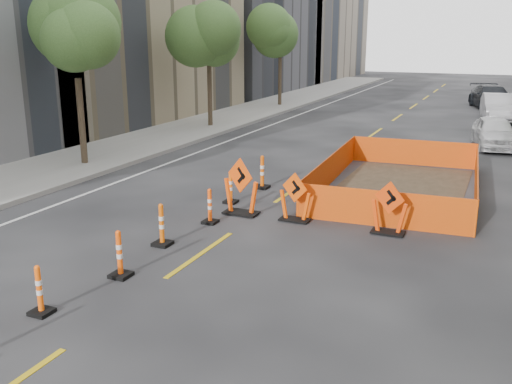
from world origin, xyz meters
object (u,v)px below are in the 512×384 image
at_px(channelizer_3, 39,290).
at_px(channelizer_7, 231,187).
at_px(channelizer_8, 262,172).
at_px(chevron_sign_center, 295,197).
at_px(channelizer_6, 210,206).
at_px(channelizer_4, 119,254).
at_px(parked_car_mid, 498,107).
at_px(parked_car_far, 492,97).
at_px(chevron_sign_right, 389,208).
at_px(channelizer_5, 162,225).
at_px(parked_car_near, 494,132).
at_px(chevron_sign_left, 241,186).

height_order(channelizer_3, channelizer_7, channelizer_7).
relative_size(channelizer_8, chevron_sign_center, 0.81).
height_order(channelizer_6, chevron_sign_center, chevron_sign_center).
xyz_separation_m(channelizer_4, channelizer_6, (0.04, 3.82, -0.03)).
bearing_deg(parked_car_mid, parked_car_far, 88.33).
xyz_separation_m(channelizer_4, chevron_sign_right, (4.53, 4.90, 0.18)).
distance_m(channelizer_3, chevron_sign_right, 8.36).
distance_m(channelizer_5, chevron_sign_right, 5.62).
height_order(channelizer_8, parked_car_far, parked_car_far).
relative_size(chevron_sign_center, parked_car_mid, 0.29).
bearing_deg(parked_car_near, channelizer_8, -132.78).
relative_size(channelizer_4, parked_car_near, 0.25).
bearing_deg(chevron_sign_left, parked_car_far, 102.27).
height_order(channelizer_7, parked_car_mid, parked_car_mid).
height_order(channelizer_7, parked_car_far, parked_car_far).
bearing_deg(chevron_sign_left, channelizer_7, 154.14).
bearing_deg(channelizer_5, chevron_sign_right, 32.15).
bearing_deg(chevron_sign_left, parked_car_mid, 98.22).
xyz_separation_m(channelizer_6, chevron_sign_left, (0.42, 1.03, 0.33)).
xyz_separation_m(channelizer_4, channelizer_5, (-0.22, 1.91, 0.01)).
distance_m(channelizer_6, chevron_sign_center, 2.28).
bearing_deg(chevron_sign_center, chevron_sign_left, -160.09).
xyz_separation_m(chevron_sign_left, parked_car_mid, (5.91, 22.00, -0.04)).
distance_m(channelizer_5, parked_car_mid, 25.80).
bearing_deg(parked_car_near, chevron_sign_left, -124.96).
relative_size(channelizer_6, channelizer_7, 0.99).
distance_m(channelizer_3, channelizer_4, 1.93).
relative_size(channelizer_3, channelizer_8, 0.86).
bearing_deg(chevron_sign_left, chevron_sign_right, 23.94).
distance_m(channelizer_7, chevron_sign_left, 1.21).
xyz_separation_m(channelizer_3, channelizer_7, (0.01, 7.64, 0.01)).
distance_m(channelizer_7, chevron_sign_center, 2.48).
bearing_deg(channelizer_4, channelizer_7, 92.97).
bearing_deg(channelizer_6, parked_car_mid, 74.61).
relative_size(channelizer_3, chevron_sign_center, 0.70).
xyz_separation_m(channelizer_3, channelizer_6, (0.35, 5.73, 0.01)).
distance_m(channelizer_4, chevron_sign_left, 4.88).
bearing_deg(parked_car_near, channelizer_7, -129.27).
height_order(chevron_sign_left, parked_car_mid, chevron_sign_left).
height_order(channelizer_4, channelizer_8, channelizer_8).
xyz_separation_m(channelizer_4, channelizer_8, (-0.10, 7.64, 0.04)).
xyz_separation_m(channelizer_5, channelizer_7, (-0.08, 3.82, -0.04)).
relative_size(channelizer_8, parked_car_near, 0.27).
xyz_separation_m(channelizer_3, chevron_sign_right, (4.84, 6.81, 0.22)).
bearing_deg(channelizer_8, channelizer_4, -89.22).
distance_m(chevron_sign_left, parked_car_mid, 22.78).
xyz_separation_m(channelizer_4, parked_car_mid, (6.38, 26.85, 0.25)).
distance_m(channelizer_5, parked_car_near, 17.48).
xyz_separation_m(channelizer_3, parked_car_near, (6.82, 19.95, 0.22)).
bearing_deg(channelizer_7, channelizer_6, -80.03).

